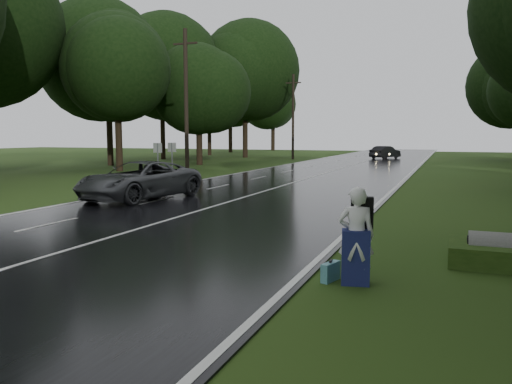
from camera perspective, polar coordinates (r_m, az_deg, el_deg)
ground at (r=13.17m, az=-19.26°, el=-5.99°), size 160.00×160.00×0.00m
road at (r=31.02m, az=5.50°, el=1.42°), size 12.00×140.00×0.04m
lane_center at (r=31.01m, az=5.50°, el=1.46°), size 0.12×140.00×0.01m
grey_car at (r=21.90m, az=-13.17°, el=1.33°), size 3.61×6.18×1.62m
far_car at (r=60.04m, az=14.57°, el=4.42°), size 3.26×4.67×1.46m
hitchhiker at (r=9.45m, az=11.41°, el=-5.32°), size 0.74×0.70×1.83m
suitcase at (r=9.72m, az=8.53°, el=-9.01°), size 0.29×0.53×0.36m
culvert at (r=12.01m, az=26.38°, el=-7.50°), size 1.41×0.70×0.70m
utility_pole_mid at (r=34.77m, az=-7.86°, el=1.90°), size 1.80×0.28×9.87m
utility_pole_far at (r=57.50m, az=4.22°, el=3.75°), size 1.80×0.28×9.60m
road_sign_a at (r=29.23m, az=-11.10°, el=0.97°), size 0.56×0.10×2.32m
road_sign_b at (r=30.55m, az=-9.52°, el=1.24°), size 0.56×0.10×2.32m
tree_left_d at (r=39.98m, az=-15.31°, el=2.33°), size 9.18×9.18×14.35m
tree_left_e at (r=47.14m, az=-6.47°, el=3.12°), size 7.41×7.41×11.59m
tree_left_f at (r=62.01m, az=-1.24°, el=3.97°), size 11.49×11.49×17.95m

